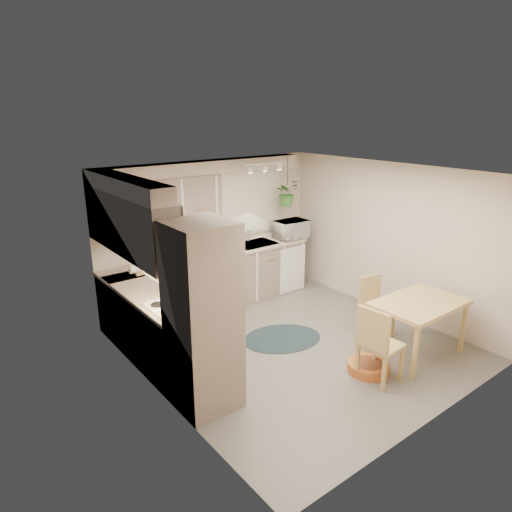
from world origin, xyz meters
The scene contains 35 objects.
floor centered at (0.00, 0.00, 0.00)m, with size 4.20×4.20×0.00m, color #656259.
ceiling centered at (0.00, 0.00, 2.40)m, with size 4.20×4.20×0.00m, color white.
wall_back centered at (0.00, 2.10, 1.20)m, with size 4.00×0.04×2.40m, color beige.
wall_front centered at (0.00, -2.10, 1.20)m, with size 4.00×0.04×2.40m, color beige.
wall_left centered at (-2.00, 0.00, 1.20)m, with size 0.04×4.20×2.40m, color beige.
wall_right centered at (2.00, 0.00, 1.20)m, with size 0.04×4.20×2.40m, color beige.
base_cab_left centered at (-1.70, 0.88, 0.45)m, with size 0.60×1.85×0.90m, color gray.
base_cab_back centered at (-0.20, 1.80, 0.45)m, with size 3.60×0.60×0.90m, color gray.
counter_left centered at (-1.69, 0.88, 0.92)m, with size 0.64×1.89×0.04m, color #C7B491.
counter_back centered at (-0.20, 1.79, 0.92)m, with size 3.64×0.64×0.04m, color #C7B491.
oven_stack centered at (-1.68, -0.38, 1.05)m, with size 0.65×0.65×2.10m, color gray.
wall_oven_face centered at (-1.35, -0.38, 1.05)m, with size 0.02×0.56×0.58m, color silver.
upper_cab_left centered at (-1.82, 1.00, 1.83)m, with size 0.35×2.00×0.75m, color gray.
upper_cab_back centered at (-1.00, 1.93, 1.83)m, with size 2.00×0.35×0.75m, color gray.
soffit_left centered at (-1.85, 1.00, 2.30)m, with size 0.30×2.00×0.20m, color beige.
soffit_back centered at (-0.20, 1.95, 2.30)m, with size 3.60×0.30×0.20m, color beige.
cooktop centered at (-1.68, 0.30, 0.94)m, with size 0.52×0.58×0.02m, color silver.
range_hood centered at (-1.70, 0.30, 1.40)m, with size 0.40×0.60×0.14m, color silver.
window_blinds centered at (0.70, 2.07, 1.60)m, with size 1.40×0.02×1.00m, color white.
window_frame centered at (0.70, 2.08, 1.60)m, with size 1.50×0.02×1.10m, color beige.
sink centered at (0.70, 1.80, 0.90)m, with size 0.70×0.48×0.10m, color #B0B3B8.
dishwasher_front centered at (1.30, 1.49, 0.42)m, with size 0.58×0.01×0.83m, color silver.
track_light_bar centered at (0.70, 1.55, 2.33)m, with size 0.80×0.04×0.04m, color silver.
wall_clock centered at (0.15, 2.07, 2.18)m, with size 0.30×0.30×0.03m, color gold.
dining_table centered at (1.13, -1.17, 0.38)m, with size 1.22×0.81×0.77m, color tan.
chair_left centered at (0.26, -1.25, 0.49)m, with size 0.46×0.46×0.98m, color tan.
chair_back centered at (1.15, -0.50, 0.43)m, with size 0.41×0.41×0.87m, color tan.
braided_rug centered at (-0.01, 0.25, 0.01)m, with size 1.15×0.86×0.01m, color black.
pet_bed centered at (0.29, -1.07, 0.06)m, with size 0.52×0.52×0.12m, color #C46D27.
microwave centered at (1.44, 1.70, 1.14)m, with size 0.59×0.32×0.40m, color silver.
soap_bottle centered at (0.37, 1.95, 0.98)m, with size 0.08×0.18×0.08m, color silver.
hanging_plant centered at (1.32, 1.70, 1.73)m, with size 0.41×0.46×0.36m, color #356A2A.
coffee_maker centered at (-0.90, 1.80, 1.09)m, with size 0.17×0.21×0.30m, color black.
toaster centered at (-0.51, 1.82, 1.03)m, with size 0.31×0.18×0.19m, color #B0B3B8.
knife_block centered at (-0.22, 1.85, 1.05)m, with size 0.10×0.10×0.21m, color tan.
Camera 1 is at (-3.91, -4.20, 3.16)m, focal length 32.00 mm.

